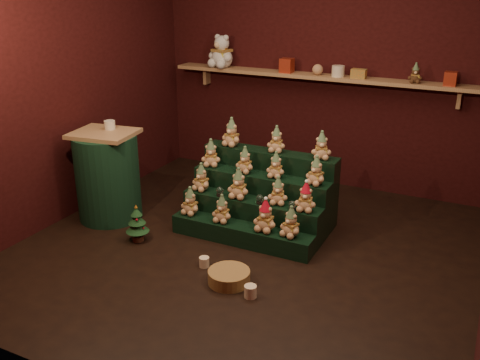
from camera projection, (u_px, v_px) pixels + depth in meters
The scene contains 40 objects.
ground at pixel (246, 250), 4.93m from camera, with size 4.00×4.00×0.00m, color black.
back_wall at pixel (324, 65), 6.14m from camera, with size 4.00×0.10×2.80m, color black.
front_wall at pixel (73, 178), 2.71m from camera, with size 4.00×0.10×2.80m, color black.
left_wall at pixel (61, 80), 5.28m from camera, with size 0.10×4.00×2.80m, color black.
back_shelf at pixel (319, 77), 6.03m from camera, with size 3.60×0.26×0.24m.
riser_tier_front at pixel (241, 234), 5.03m from camera, with size 1.40×0.22×0.18m, color black.
riser_tier_midfront at pixel (251, 217), 5.18m from camera, with size 1.40×0.22×0.36m, color black.
riser_tier_midback at pixel (261, 200), 5.33m from camera, with size 1.40×0.22×0.54m, color black.
riser_tier_back at pixel (270, 184), 5.48m from camera, with size 1.40×0.22×0.72m, color black.
teddy_0 at pixel (190, 201), 5.19m from camera, with size 0.19×0.18×0.27m, color tan, non-canonical shape.
teddy_1 at pixel (222, 209), 5.03m from camera, with size 0.19×0.17×0.27m, color tan, non-canonical shape.
teddy_2 at pixel (265, 215), 4.84m from camera, with size 0.22×0.20×0.30m, color tan, non-canonical shape.
teddy_3 at pixel (291, 222), 4.74m from camera, with size 0.20×0.18×0.28m, color tan, non-canonical shape.
teddy_4 at pixel (201, 177), 5.29m from camera, with size 0.20×0.18×0.27m, color tan, non-canonical shape.
teddy_5 at pixel (239, 183), 5.10m from camera, with size 0.21×0.19×0.29m, color tan, non-canonical shape.
teddy_6 at pixel (278, 191), 4.97m from camera, with size 0.19×0.17×0.26m, color tan, non-canonical shape.
teddy_7 at pixel (306, 197), 4.82m from camera, with size 0.20×0.18×0.27m, color tan, non-canonical shape.
teddy_8 at pixel (211, 153), 5.43m from camera, with size 0.20×0.18×0.27m, color tan, non-canonical shape.
teddy_9 at pixel (245, 160), 5.25m from camera, with size 0.18×0.17×0.26m, color tan, non-canonical shape.
teddy_10 at pixel (276, 165), 5.12m from camera, with size 0.18×0.16×0.25m, color tan, non-canonical shape.
teddy_11 at pixel (316, 171), 4.94m from camera, with size 0.19×0.17×0.27m, color tan, non-canonical shape.
teddy_12 at pixel (232, 132), 5.47m from camera, with size 0.21×0.18×0.29m, color tan, non-canonical shape.
teddy_13 at pixel (276, 139), 5.29m from camera, with size 0.18×0.17×0.26m, color tan, non-canonical shape.
teddy_14 at pixel (321, 146), 5.08m from camera, with size 0.19×0.17×0.27m, color tan, non-canonical shape.
snow_globe_a at pixel (220, 191), 5.18m from camera, with size 0.07×0.07×0.09m.
snow_globe_b at pixel (260, 199), 5.00m from camera, with size 0.07×0.07×0.09m.
snow_globe_c at pixel (292, 205), 4.87m from camera, with size 0.07×0.07×0.09m.
side_table at pixel (108, 176), 5.44m from camera, with size 0.67×0.64×0.92m.
table_ornament at pixel (110, 125), 5.34m from camera, with size 0.11×0.11×0.09m, color beige.
mini_christmas_tree at pixel (137, 223), 5.03m from camera, with size 0.22×0.22×0.37m.
mug_left at pixel (204, 262), 4.63m from camera, with size 0.09×0.09×0.09m, color beige.
mug_right at pixel (250, 291), 4.18m from camera, with size 0.10×0.10×0.10m, color beige.
wicker_basket at pixel (229, 277), 4.38m from camera, with size 0.35×0.35×0.11m, color #A38041.
white_bear at pixel (222, 47), 6.42m from camera, with size 0.35×0.32×0.49m, color silver, non-canonical shape.
brown_bear at pixel (415, 73), 5.53m from camera, with size 0.14×0.13×0.20m, color #4F2D1A, non-canonical shape.
gift_tin_red_a at pixel (287, 65), 6.14m from camera, with size 0.14×0.14×0.16m, color #A32E19.
gift_tin_cream at pixel (338, 71), 5.89m from camera, with size 0.14×0.14×0.12m, color beige.
gift_tin_red_b at pixel (451, 79), 5.40m from camera, with size 0.12×0.12×0.14m, color #A32E19.
shelf_plush_ball at pixel (318, 70), 5.99m from camera, with size 0.12×0.12×0.12m, color tan.
scarf_gift_box at pixel (359, 74), 5.80m from camera, with size 0.16×0.10×0.10m, color orange.
Camera 1 is at (1.89, -3.94, 2.36)m, focal length 40.00 mm.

